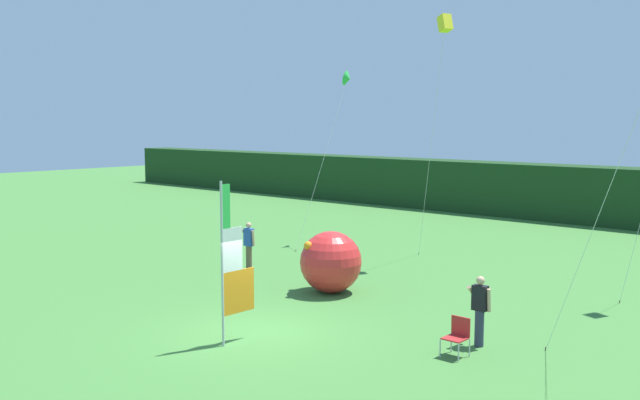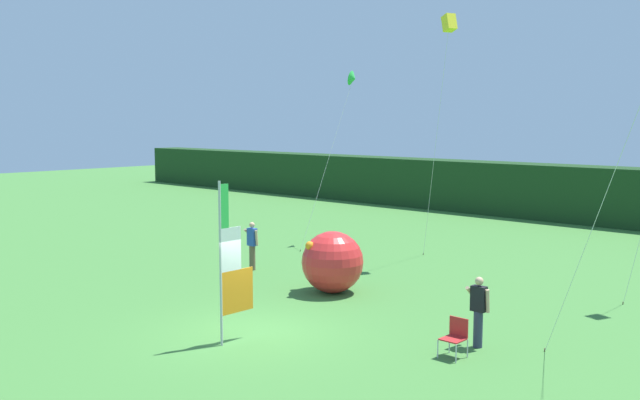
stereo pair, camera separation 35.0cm
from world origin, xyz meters
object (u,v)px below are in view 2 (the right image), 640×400
at_px(inflatable_balloon, 332,262).
at_px(folding_chair, 455,335).
at_px(person_near_banner, 479,310).
at_px(kite_green_delta_2, 353,80).
at_px(banner_flag, 230,266).
at_px(kite_yellow_box_1, 449,25).
at_px(person_mid_field, 252,244).

distance_m(inflatable_balloon, folding_chair, 6.60).
height_order(person_near_banner, kite_green_delta_2, kite_green_delta_2).
xyz_separation_m(banner_flag, folding_chair, (4.52, 2.82, -1.38)).
height_order(banner_flag, kite_green_delta_2, kite_green_delta_2).
xyz_separation_m(folding_chair, kite_yellow_box_1, (-5.92, 8.66, 8.29)).
xyz_separation_m(kite_yellow_box_1, kite_green_delta_2, (-5.75, 1.40, -1.66)).
height_order(person_near_banner, kite_yellow_box_1, kite_yellow_box_1).
bearing_deg(person_mid_field, inflatable_balloon, -6.66).
height_order(banner_flag, inflatable_balloon, banner_flag).
relative_size(person_near_banner, kite_green_delta_2, 0.23).
distance_m(banner_flag, inflatable_balloon, 5.67).
distance_m(inflatable_balloon, kite_yellow_box_1, 9.94).
xyz_separation_m(person_mid_field, kite_green_delta_2, (-1.26, 7.00, 6.21)).
xyz_separation_m(banner_flag, kite_green_delta_2, (-7.15, 12.88, 5.25)).
bearing_deg(inflatable_balloon, person_mid_field, 173.34).
relative_size(person_mid_field, inflatable_balloon, 0.88).
distance_m(banner_flag, person_near_banner, 5.99).
bearing_deg(kite_green_delta_2, inflatable_balloon, -53.25).
xyz_separation_m(inflatable_balloon, folding_chair, (6.07, -2.55, -0.46)).
relative_size(banner_flag, kite_green_delta_2, 0.53).
bearing_deg(kite_green_delta_2, kite_yellow_box_1, -13.65).
height_order(folding_chair, kite_yellow_box_1, kite_yellow_box_1).
bearing_deg(kite_green_delta_2, folding_chair, -40.75).
relative_size(banner_flag, person_mid_field, 2.27).
relative_size(inflatable_balloon, folding_chair, 2.22).
bearing_deg(kite_yellow_box_1, person_near_banner, -52.34).
height_order(person_mid_field, kite_yellow_box_1, kite_yellow_box_1).
xyz_separation_m(inflatable_balloon, kite_yellow_box_1, (0.15, 6.11, 7.83)).
relative_size(inflatable_balloon, kite_green_delta_2, 0.26).
height_order(banner_flag, person_mid_field, banner_flag).
distance_m(banner_flag, person_mid_field, 8.38).
relative_size(person_mid_field, folding_chair, 1.96).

